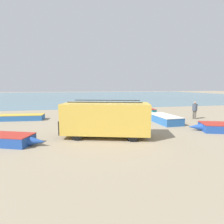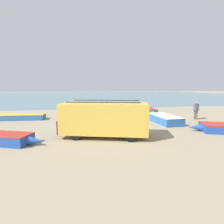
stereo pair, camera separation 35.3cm
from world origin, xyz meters
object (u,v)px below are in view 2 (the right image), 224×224
Objects in this scene: parked_van at (104,118)px; fisherman_1 at (125,110)px; fishing_rowboat_1 at (21,117)px; fishing_rowboat_2 at (97,112)px; fishing_rowboat_3 at (148,111)px; fishing_rowboat_0 at (164,119)px; fisherman_0 at (196,109)px.

parked_van reaches higher than fisherman_1.
fisherman_1 is (2.71, 4.92, -0.18)m from parked_van.
fishing_rowboat_1 is 7.84m from fishing_rowboat_2.
parked_van is 11.45m from fishing_rowboat_3.
parked_van is 5.62m from fisherman_1.
fisherman_1 is at bearing 63.32° from fishing_rowboat_0.
fisherman_0 is at bearing 174.54° from fishing_rowboat_1.
fisherman_1 reaches higher than fishing_rowboat_3.
fisherman_0 is (9.33, -4.69, 0.73)m from fishing_rowboat_2.
fishing_rowboat_1 is 2.95× the size of fisherman_1.
fishing_rowboat_2 reaches higher than fishing_rowboat_1.
fishing_rowboat_0 is 13.68m from fishing_rowboat_1.
fisherman_0 reaches higher than fishing_rowboat_3.
fishing_rowboat_2 is at bearing -154.47° from fisherman_1.
fishing_rowboat_3 is at bearing -101.71° from fisherman_0.
fishing_rowboat_1 is 10.23m from fisherman_1.
fisherman_0 reaches higher than fishing_rowboat_0.
parked_van is 1.32× the size of fishing_rowboat_0.
fishing_rowboat_1 is 14.13m from fishing_rowboat_3.
parked_van is 9.07m from fishing_rowboat_2.
parked_van reaches higher than fishing_rowboat_3.
fishing_rowboat_1 is at bearing -29.21° from parked_van.
fishing_rowboat_0 reaches higher than fishing_rowboat_1.
fisherman_0 is (2.98, -4.86, 0.75)m from fishing_rowboat_3.
fishing_rowboat_0 is (5.93, 3.47, -0.87)m from parked_van.
fishing_rowboat_0 reaches higher than fishing_rowboat_2.
fishing_rowboat_2 is (-5.50, 5.54, -0.03)m from fishing_rowboat_0.
fisherman_1 is (-4.07, -4.26, 0.75)m from fishing_rowboat_3.
fishing_rowboat_2 reaches higher than fishing_rowboat_3.
fishing_rowboat_0 is 7.80m from fishing_rowboat_2.
fisherman_0 is (9.76, 4.32, -0.17)m from parked_van.
parked_van is at bearing -52.16° from fishing_rowboat_2.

